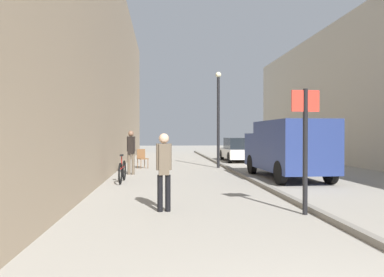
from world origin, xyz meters
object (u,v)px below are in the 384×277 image
at_px(delivery_van, 287,147).
at_px(cafe_chair_near_window, 142,157).
at_px(lamp_post, 218,113).
at_px(pedestrian_mid_block, 164,166).
at_px(street_sign_post, 305,140).
at_px(parked_car, 239,150).
at_px(bicycle_leaning, 122,171).
at_px(pedestrian_main_foreground, 131,149).

relative_size(delivery_van, cafe_chair_near_window, 5.30).
xyz_separation_m(lamp_post, cafe_chair_near_window, (-3.77, 0.13, -2.18)).
height_order(pedestrian_mid_block, street_sign_post, street_sign_post).
height_order(parked_car, bicycle_leaning, parked_car).
distance_m(pedestrian_main_foreground, pedestrian_mid_block, 7.43).
bearing_deg(lamp_post, parked_car, 65.71).
relative_size(delivery_van, lamp_post, 1.05).
xyz_separation_m(parked_car, cafe_chair_near_window, (-5.76, -4.29, -0.17)).
bearing_deg(pedestrian_mid_block, pedestrian_main_foreground, 96.73).
bearing_deg(delivery_van, street_sign_post, -107.86).
bearing_deg(pedestrian_mid_block, cafe_chair_near_window, 92.30).
bearing_deg(delivery_van, cafe_chair_near_window, 139.38).
bearing_deg(delivery_van, parked_car, 88.03).
height_order(delivery_van, cafe_chair_near_window, delivery_van).
distance_m(street_sign_post, lamp_post, 10.57).
relative_size(pedestrian_main_foreground, street_sign_post, 0.70).
xyz_separation_m(pedestrian_main_foreground, bicycle_leaning, (-0.10, -2.43, -0.67)).
bearing_deg(cafe_chair_near_window, pedestrian_mid_block, 66.91).
distance_m(parked_car, street_sign_post, 15.06).
relative_size(pedestrian_main_foreground, pedestrian_mid_block, 1.08).
bearing_deg(pedestrian_mid_block, parked_car, 68.33).
distance_m(pedestrian_main_foreground, bicycle_leaning, 2.52).
bearing_deg(lamp_post, pedestrian_mid_block, -105.61).
xyz_separation_m(delivery_van, bicycle_leaning, (-6.08, -0.57, -0.79)).
bearing_deg(delivery_van, pedestrian_mid_block, -132.03).
height_order(delivery_van, bicycle_leaning, delivery_van).
xyz_separation_m(delivery_van, street_sign_post, (-1.78, -6.00, 0.37)).
xyz_separation_m(parked_car, bicycle_leaning, (-6.17, -9.49, -0.33)).
bearing_deg(street_sign_post, pedestrian_mid_block, -14.19).
bearing_deg(street_sign_post, parked_car, -100.61).
bearing_deg(cafe_chair_near_window, bicycle_leaning, 56.83).
xyz_separation_m(pedestrian_main_foreground, street_sign_post, (4.20, -7.86, 0.50)).
relative_size(pedestrian_mid_block, lamp_post, 0.35).
xyz_separation_m(lamp_post, bicycle_leaning, (-4.18, -5.07, -2.34)).
relative_size(parked_car, street_sign_post, 1.63).
height_order(pedestrian_mid_block, cafe_chair_near_window, pedestrian_mid_block).
distance_m(parked_car, cafe_chair_near_window, 7.18).
distance_m(pedestrian_main_foreground, delivery_van, 6.26).
height_order(pedestrian_mid_block, bicycle_leaning, pedestrian_mid_block).
distance_m(delivery_van, street_sign_post, 6.27).
relative_size(delivery_van, street_sign_post, 1.92).
bearing_deg(bicycle_leaning, pedestrian_mid_block, -72.93).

